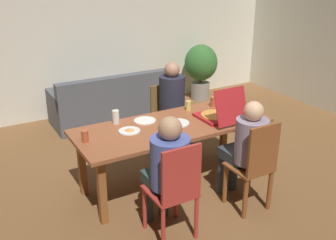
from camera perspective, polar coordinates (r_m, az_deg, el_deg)
The scene contains 20 objects.
ground_plane at distance 4.53m, azimuth 0.63°, elevation -9.22°, with size 20.00×20.00×0.00m, color brown.
back_wall at distance 6.51m, azimuth -12.08°, elevation 12.55°, with size 7.09×0.12×2.67m, color silver.
side_wall_right at distance 6.99m, azimuth 23.38°, elevation 11.89°, with size 0.12×4.73×2.67m, color silver.
dining_table at distance 4.23m, azimuth 0.67°, elevation -1.63°, with size 2.13×0.85×0.73m.
chair_0 at distance 5.19m, azimuth 0.10°, elevation 1.06°, with size 0.44×0.42×0.87m.
person_0 at distance 5.01m, azimuth 0.87°, elevation 2.82°, with size 0.33×0.49×1.20m.
chair_1 at distance 3.44m, azimuth 1.09°, elevation -9.99°, with size 0.40×0.41×0.96m.
person_1 at distance 3.46m, azimuth -0.09°, elevation -6.63°, with size 0.35×0.50×1.17m.
chair_2 at distance 3.94m, azimuth 12.53°, elevation -6.66°, with size 0.38×0.38×0.97m.
person_2 at distance 3.96m, azimuth 11.35°, elevation -3.57°, with size 0.32×0.54×1.14m.
pizza_box_0 at distance 4.35m, azimuth 7.40°, elevation 0.78°, with size 0.39×0.51×0.40m.
plate_0 at distance 4.22m, azimuth 1.41°, elevation -0.44°, with size 0.26×0.26×0.01m.
plate_1 at distance 4.04m, azimuth -5.67°, elevation -1.55°, with size 0.22×0.22×0.03m.
plate_2 at distance 4.29m, azimuth -3.40°, elevation -0.09°, with size 0.24×0.24×0.01m.
drinking_glass_0 at distance 4.23m, azimuth -7.64°, elevation 0.44°, with size 0.08×0.08×0.15m, color silver.
drinking_glass_1 at distance 4.74m, azimuth 6.66°, elevation 2.68°, with size 0.07×0.07×0.12m, color #B64B30.
drinking_glass_2 at distance 4.57m, azimuth 3.00°, elevation 2.08°, with size 0.06×0.06×0.12m, color #DBC15C.
drinking_glass_3 at distance 3.86m, azimuth -12.05°, elevation -2.31°, with size 0.07×0.07×0.12m, color #B24C2C.
couch at distance 6.23m, azimuth -8.06°, elevation 2.37°, with size 1.87×0.76×0.79m.
potted_plant at distance 7.14m, azimuth 4.84°, elevation 7.81°, with size 0.59×0.59×1.00m.
Camera 1 is at (-1.97, -3.34, 2.35)m, focal length 41.68 mm.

